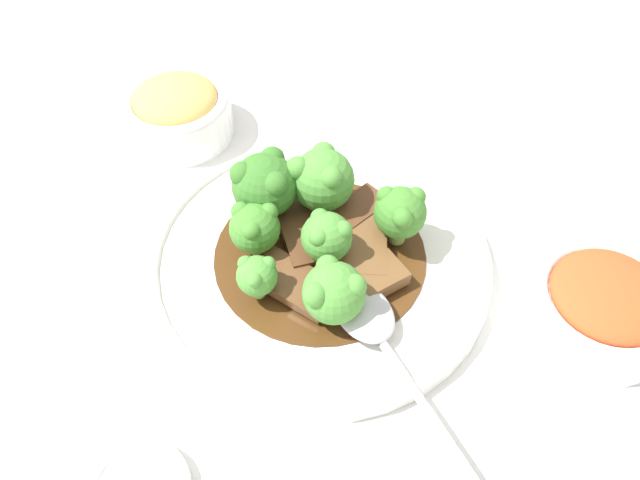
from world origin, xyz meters
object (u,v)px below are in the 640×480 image
broccoli_floret_5 (334,292)px  main_plate (320,258)px  broccoli_floret_1 (318,179)px  broccoli_floret_6 (257,275)px  broccoli_floret_4 (265,184)px  broccoli_floret_3 (400,212)px  beef_strip_2 (295,283)px  side_bowl_appetizer (177,111)px  beef_strip_1 (299,233)px  beef_strip_4 (359,211)px  beef_strip_0 (364,284)px  broccoli_floret_2 (327,237)px  broccoli_floret_0 (255,227)px  serving_spoon (375,329)px  side_bowl_kimchi (604,305)px  beef_strip_3 (363,246)px

broccoli_floret_5 → main_plate: bearing=-167.7°
broccoli_floret_1 → broccoli_floret_6: (0.09, -0.04, -0.01)m
broccoli_floret_5 → broccoli_floret_4: bearing=-148.2°
broccoli_floret_3 → broccoli_floret_6: 0.13m
beef_strip_2 → side_bowl_appetizer: 0.24m
beef_strip_1 → broccoli_floret_5: bearing=22.8°
beef_strip_4 → side_bowl_appetizer: size_ratio=0.52×
main_plate → side_bowl_appetizer: 0.23m
main_plate → beef_strip_0: (0.04, 0.04, 0.02)m
broccoli_floret_1 → side_bowl_appetizer: broccoli_floret_1 is taller
main_plate → broccoli_floret_4: bearing=-128.6°
broccoli_floret_2 → broccoli_floret_4: size_ratio=0.78×
broccoli_floret_6 → broccoli_floret_4: bearing=-178.8°
broccoli_floret_0 → broccoli_floret_3: (-0.02, 0.12, 0.01)m
beef_strip_1 → serving_spoon: (0.09, 0.06, 0.00)m
broccoli_floret_1 → side_bowl_kimchi: broccoli_floret_1 is taller
main_plate → broccoli_floret_5: size_ratio=5.74×
main_plate → broccoli_floret_0: 0.06m
beef_strip_3 → beef_strip_4: beef_strip_4 is taller
broccoli_floret_0 → broccoli_floret_3: broccoli_floret_3 is taller
beef_strip_0 → beef_strip_4: beef_strip_4 is taller
beef_strip_1 → broccoli_floret_4: 0.05m
broccoli_floret_2 → serving_spoon: broccoli_floret_2 is taller
serving_spoon → broccoli_floret_1: bearing=-158.8°
broccoli_floret_0 → side_bowl_kimchi: (0.05, 0.27, -0.02)m
beef_strip_0 → broccoli_floret_0: (-0.04, -0.09, 0.02)m
broccoli_floret_5 → serving_spoon: 0.04m
broccoli_floret_2 → broccoli_floret_1: bearing=-170.6°
beef_strip_0 → serving_spoon: (0.04, 0.01, -0.00)m
side_bowl_appetizer → broccoli_floret_5: bearing=35.9°
broccoli_floret_5 → side_bowl_appetizer: broccoli_floret_5 is taller
serving_spoon → side_bowl_appetizer: size_ratio=1.84×
serving_spoon → broccoli_floret_2: bearing=-150.0°
broccoli_floret_0 → broccoli_floret_3: size_ratio=0.86×
broccoli_floret_3 → broccoli_floret_4: broccoli_floret_4 is taller
beef_strip_3 → broccoli_floret_1: broccoli_floret_1 is taller
beef_strip_1 → broccoli_floret_4: size_ratio=1.23×
beef_strip_0 → broccoli_floret_4: bearing=-131.8°
beef_strip_3 → serving_spoon: (0.08, 0.01, -0.00)m
beef_strip_1 → broccoli_floret_0: 0.04m
beef_strip_2 → broccoli_floret_1: size_ratio=1.27×
broccoli_floret_1 → broccoli_floret_3: (0.03, 0.07, -0.00)m
main_plate → broccoli_floret_3: broccoli_floret_3 is taller
broccoli_floret_6 → beef_strip_0: bearing=95.8°
broccoli_floret_0 → broccoli_floret_2: broccoli_floret_2 is taller
beef_strip_3 → beef_strip_1: bearing=-102.9°
main_plate → beef_strip_2: 0.04m
broccoli_floret_0 → broccoli_floret_2: size_ratio=0.93×
main_plate → broccoli_floret_0: broccoli_floret_0 is taller
broccoli_floret_2 → side_bowl_kimchi: (0.04, 0.22, -0.02)m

